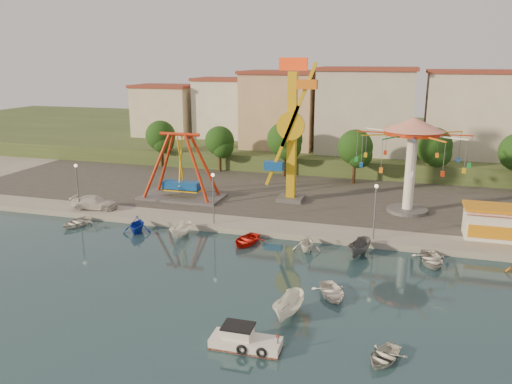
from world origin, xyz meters
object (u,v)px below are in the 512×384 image
at_px(rowboat_a, 332,292).
at_px(skiff, 289,307).
at_px(kamikaze_tower, 293,134).
at_px(pirate_ship_ride, 181,168).
at_px(wave_swinger, 412,144).
at_px(cabin_motorboat, 244,341).
at_px(van, 95,203).

xyz_separation_m(rowboat_a, skiff, (-2.36, -3.83, 0.39)).
bearing_deg(kamikaze_tower, pirate_ship_ride, -169.46).
xyz_separation_m(kamikaze_tower, skiff, (5.53, -25.84, -7.82)).
xyz_separation_m(kamikaze_tower, wave_swinger, (13.12, -0.56, -0.38)).
relative_size(kamikaze_tower, rowboat_a, 4.71).
bearing_deg(wave_swinger, pirate_ship_ride, -175.91).
distance_m(kamikaze_tower, wave_swinger, 13.14).
height_order(kamikaze_tower, wave_swinger, kamikaze_tower).
xyz_separation_m(wave_swinger, rowboat_a, (-5.23, -21.45, -7.83)).
relative_size(rowboat_a, skiff, 0.90).
distance_m(pirate_ship_ride, cabin_motorboat, 32.77).
bearing_deg(cabin_motorboat, pirate_ship_ride, 120.01).
bearing_deg(rowboat_a, kamikaze_tower, 85.79).
xyz_separation_m(pirate_ship_ride, cabin_motorboat, (16.86, -27.82, -3.99)).
bearing_deg(kamikaze_tower, skiff, -77.92).
height_order(rowboat_a, skiff, skiff).
bearing_deg(skiff, wave_swinger, 82.99).
xyz_separation_m(skiff, van, (-26.16, 16.51, 0.58)).
relative_size(pirate_ship_ride, wave_swinger, 0.86).
distance_m(wave_swinger, van, 35.54).
distance_m(pirate_ship_ride, kamikaze_tower, 13.96).
bearing_deg(wave_swinger, kamikaze_tower, 177.53).
height_order(pirate_ship_ride, cabin_motorboat, pirate_ship_ride).
xyz_separation_m(pirate_ship_ride, van, (-7.53, -6.89, -3.06)).
distance_m(cabin_motorboat, van, 32.15).
bearing_deg(pirate_ship_ride, skiff, -51.48).
bearing_deg(cabin_motorboat, kamikaze_tower, 95.88).
xyz_separation_m(cabin_motorboat, rowboat_a, (4.13, 8.24, -0.04)).
xyz_separation_m(pirate_ship_ride, wave_swinger, (26.22, 1.87, 3.80)).
distance_m(wave_swinger, cabin_motorboat, 32.09).
height_order(kamikaze_tower, van, kamikaze_tower).
relative_size(pirate_ship_ride, cabin_motorboat, 2.31).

